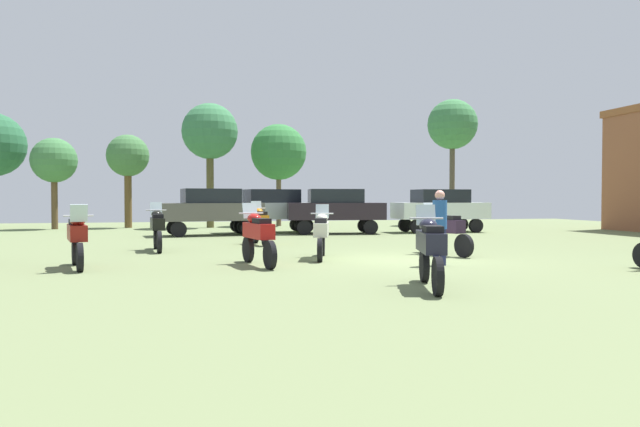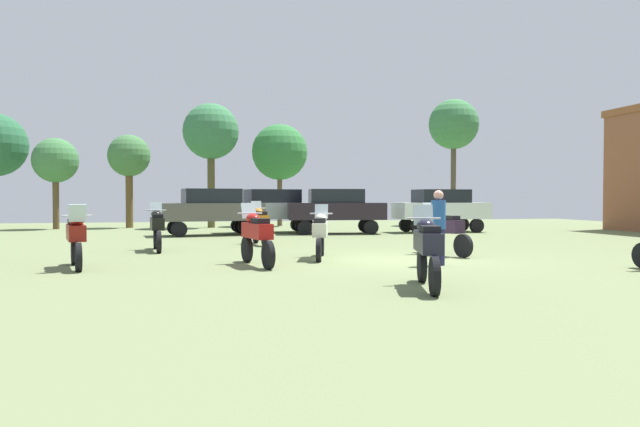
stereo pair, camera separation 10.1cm
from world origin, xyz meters
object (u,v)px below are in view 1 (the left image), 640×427
object	(u,v)px
motorcycle_7	(260,223)
tree_5	(279,152)
motorcycle_8	(430,247)
tree_1	(54,161)
tree_6	(128,157)
motorcycle_4	(77,237)
car_4	(272,207)
tree_3	(210,133)
person_1	(440,221)
motorcycle_2	(157,227)
tree_2	(452,125)
car_2	(335,208)
motorcycle_1	(321,232)
car_3	(440,207)
car_1	(211,208)
motorcycle_6	(443,229)
motorcycle_9	(258,235)

from	to	relation	value
motorcycle_7	tree_5	bearing A→B (deg)	72.99
motorcycle_8	tree_5	world-z (taller)	tree_5
tree_1	tree_6	xyz separation A→B (m)	(3.55, 0.64, 0.30)
motorcycle_4	car_4	xyz separation A→B (m)	(6.22, 12.75, 0.45)
motorcycle_8	tree_3	world-z (taller)	tree_3
car_4	tree_5	distance (m)	7.13
person_1	motorcycle_8	bearing A→B (deg)	81.05
motorcycle_2	tree_5	bearing A→B (deg)	61.57
motorcycle_4	tree_6	bearing A→B (deg)	-101.68
person_1	tree_2	xyz separation A→B (m)	(9.43, 19.30, 4.85)
motorcycle_7	tree_6	xyz separation A→B (m)	(-5.58, 12.81, 3.05)
tree_3	car_4	bearing A→B (deg)	-63.13
motorcycle_4	car_2	bearing A→B (deg)	-142.12
motorcycle_8	tree_1	bearing A→B (deg)	130.69
motorcycle_1	motorcycle_7	distance (m)	5.12
tree_1	tree_6	size ratio (longest dim) A/B	0.94
car_3	tree_2	size ratio (longest dim) A/B	0.58
motorcycle_2	car_4	size ratio (longest dim) A/B	0.49
car_1	motorcycle_4	bearing A→B (deg)	154.48
car_1	person_1	size ratio (longest dim) A/B	2.52
motorcycle_2	car_4	xyz separation A→B (m)	(4.67, 8.56, 0.44)
car_1	tree_6	size ratio (longest dim) A/B	0.91
motorcycle_6	tree_2	world-z (taller)	tree_2
motorcycle_4	person_1	distance (m)	8.42
motorcycle_6	car_1	distance (m)	11.92
tree_5	motorcycle_6	bearing A→B (deg)	-83.73
motorcycle_2	tree_1	distance (m)	15.31
motorcycle_1	person_1	distance (m)	3.25
motorcycle_2	car_3	bearing A→B (deg)	23.32
motorcycle_6	tree_2	size ratio (longest dim) A/B	0.29
motorcycle_8	tree_5	size ratio (longest dim) A/B	0.38
car_3	motorcycle_6	bearing A→B (deg)	155.44
motorcycle_2	motorcycle_8	size ratio (longest dim) A/B	1.00
motorcycle_1	motorcycle_8	world-z (taller)	motorcycle_8
motorcycle_6	person_1	size ratio (longest dim) A/B	1.20
car_3	motorcycle_9	bearing A→B (deg)	138.86
motorcycle_8	tree_2	world-z (taller)	tree_2
motorcycle_1	tree_2	world-z (taller)	tree_2
motorcycle_9	car_4	size ratio (longest dim) A/B	0.50
motorcycle_2	tree_6	distance (m)	15.03
tree_1	tree_3	world-z (taller)	tree_3
tree_3	motorcycle_6	bearing A→B (deg)	-70.76
motorcycle_2	tree_6	xyz separation A→B (m)	(-2.26, 14.54, 3.06)
motorcycle_1	tree_2	bearing A→B (deg)	70.48
motorcycle_2	car_2	distance (m)	10.24
tree_2	tree_6	distance (m)	18.59
motorcycle_7	motorcycle_8	size ratio (longest dim) A/B	0.97
motorcycle_1	tree_6	bearing A→B (deg)	125.49
motorcycle_1	motorcycle_2	size ratio (longest dim) A/B	0.99
car_4	tree_6	distance (m)	9.52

